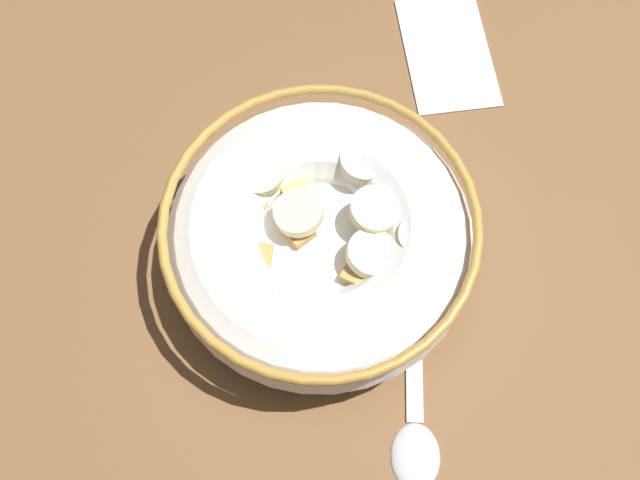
% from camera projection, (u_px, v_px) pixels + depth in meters
% --- Properties ---
extents(ground_plane, '(1.27, 1.27, 0.02)m').
position_uv_depth(ground_plane, '(320.00, 263.00, 0.48)').
color(ground_plane, brown).
extents(cereal_bowl, '(0.19, 0.19, 0.06)m').
position_uv_depth(cereal_bowl, '(320.00, 239.00, 0.44)').
color(cereal_bowl, white).
rests_on(cereal_bowl, ground_plane).
extents(spoon, '(0.14, 0.03, 0.01)m').
position_uv_depth(spoon, '(415.00, 420.00, 0.42)').
color(spoon, '#B7B7BC').
rests_on(spoon, ground_plane).
extents(folded_napkin, '(0.11, 0.08, 0.00)m').
position_uv_depth(folded_napkin, '(447.00, 51.00, 0.52)').
color(folded_napkin, silver).
rests_on(folded_napkin, ground_plane).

